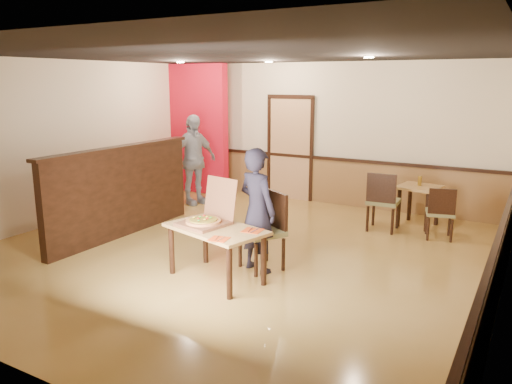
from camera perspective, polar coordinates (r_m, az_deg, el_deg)
floor at (r=7.34m, az=-2.45°, el=-6.85°), size 7.00×7.00×0.00m
ceiling at (r=6.93m, az=-2.68°, el=15.54°), size 7.00×7.00×0.00m
wall_back at (r=10.11m, az=8.17°, el=6.57°), size 7.00×0.00×7.00m
wall_left at (r=9.34m, az=-21.12°, el=5.36°), size 0.00×7.00×7.00m
wainscot_back at (r=10.22m, az=7.94°, el=1.26°), size 7.00×0.04×0.90m
chair_rail_back at (r=10.12m, az=7.98°, el=3.85°), size 7.00×0.06×0.06m
wainscot_right at (r=6.18m, az=26.14°, el=-7.57°), size 0.04×7.00×0.90m
chair_rail_right at (r=6.05m, az=26.38°, el=-3.35°), size 0.06×7.00×0.06m
back_door at (r=10.43m, az=3.93°, el=4.92°), size 0.90×0.06×2.10m
booth_partition at (r=8.21m, az=-15.17°, el=0.16°), size 0.20×3.10×1.44m
red_accent_panel at (r=11.09m, az=-6.99°, el=7.14°), size 1.60×0.20×2.78m
spot_a at (r=9.73m, az=-8.63°, el=14.47°), size 0.14×0.14×0.02m
spot_b at (r=9.49m, az=1.47°, el=14.65°), size 0.14×0.14×0.02m
spot_c at (r=7.70m, az=12.79°, el=14.82°), size 0.14×0.14×0.02m
main_table at (r=6.21m, az=-4.60°, el=-4.99°), size 1.41×1.02×0.68m
diner_chair at (r=6.58m, az=1.20°, el=-4.06°), size 0.69×0.69×1.02m
side_chair_left at (r=8.44m, az=14.28°, el=-0.81°), size 0.52×0.52×0.99m
side_chair_right at (r=8.28m, az=20.34°, el=-2.05°), size 0.51×0.51×0.84m
side_table at (r=8.93m, az=18.11°, el=-0.42°), size 0.74×0.74×0.69m
diner at (r=6.42m, az=0.15°, el=-2.12°), size 0.69×0.55×1.63m
passerby at (r=10.04m, az=-7.20°, el=3.67°), size 0.76×1.14×1.79m
pizza_box at (r=6.30m, az=-5.67°, el=-3.07°), size 0.64×0.71×0.56m
pizza at (r=6.27m, az=-6.05°, el=-3.34°), size 0.45×0.45×0.03m
napkin_near at (r=5.73m, az=-4.26°, el=-5.37°), size 0.25×0.25×0.01m
napkin_far at (r=6.03m, az=-0.41°, el=-4.42°), size 0.25×0.25×0.01m
condiment at (r=8.95m, az=18.21°, el=1.24°), size 0.06×0.06×0.16m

